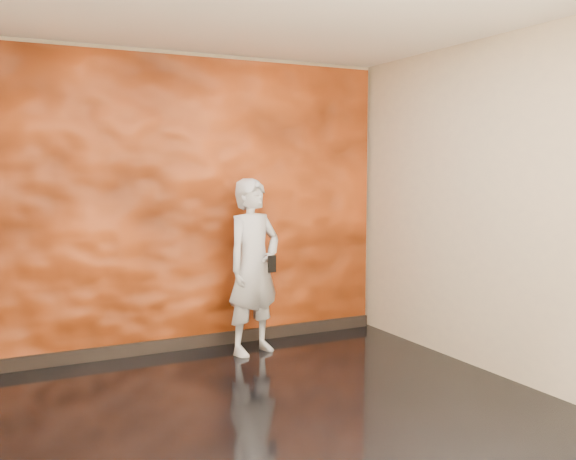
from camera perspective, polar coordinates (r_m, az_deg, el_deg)
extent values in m
cube|color=black|center=(4.64, -0.39, -16.28)|extent=(4.00, 4.00, 0.01)
cube|color=#C5B596|center=(6.17, -8.63, 2.47)|extent=(4.00, 0.02, 2.80)
cube|color=#C5B596|center=(2.68, 18.82, -1.48)|extent=(4.00, 0.02, 2.80)
cube|color=#C5B596|center=(5.50, 18.64, 1.90)|extent=(0.02, 4.00, 2.80)
cube|color=white|center=(4.45, -0.42, 19.62)|extent=(4.00, 4.00, 0.01)
cube|color=#D1501A|center=(6.14, -8.51, 2.27)|extent=(3.90, 0.06, 2.75)
cube|color=black|center=(6.31, -8.23, -9.80)|extent=(3.90, 0.04, 0.12)
imported|color=#9CA1AC|center=(5.95, -3.08, -3.26)|extent=(0.69, 0.56, 1.63)
cube|color=black|center=(5.77, -1.44, -3.04)|extent=(0.08, 0.03, 0.15)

